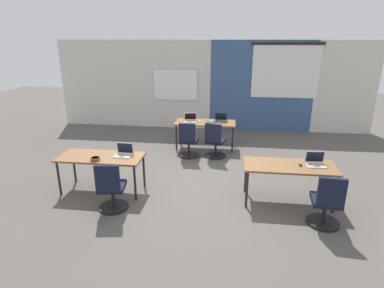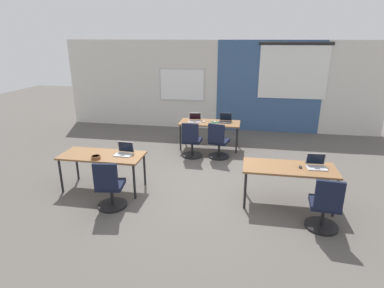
% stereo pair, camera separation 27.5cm
% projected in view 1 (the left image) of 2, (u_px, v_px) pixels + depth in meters
% --- Properties ---
extents(ground_plane, '(24.00, 24.00, 0.00)m').
position_uv_depth(ground_plane, '(196.00, 182.00, 6.60)').
color(ground_plane, '#56514C').
extents(back_wall_assembly, '(10.00, 0.27, 2.80)m').
position_uv_depth(back_wall_assembly, '(213.00, 85.00, 10.09)').
color(back_wall_assembly, silver).
rests_on(back_wall_assembly, ground).
extents(desk_near_left, '(1.60, 0.70, 0.72)m').
position_uv_depth(desk_near_left, '(101.00, 159.00, 6.04)').
color(desk_near_left, brown).
rests_on(desk_near_left, ground).
extents(desk_near_right, '(1.60, 0.70, 0.72)m').
position_uv_depth(desk_near_right, '(289.00, 168.00, 5.62)').
color(desk_near_right, brown).
rests_on(desk_near_right, ground).
extents(desk_far_center, '(1.60, 0.70, 0.72)m').
position_uv_depth(desk_far_center, '(205.00, 124.00, 8.46)').
color(desk_far_center, brown).
rests_on(desk_far_center, ground).
extents(laptop_near_right_end, '(0.34, 0.29, 0.23)m').
position_uv_depth(laptop_near_right_end, '(316.00, 162.00, 5.59)').
color(laptop_near_right_end, '#B7B7BC').
rests_on(laptop_near_right_end, desk_near_right).
extents(mouse_near_right_end, '(0.06, 0.10, 0.03)m').
position_uv_depth(mouse_near_right_end, '(300.00, 165.00, 5.57)').
color(mouse_near_right_end, black).
rests_on(mouse_near_right_end, desk_near_right).
extents(chair_near_right_end, '(0.52, 0.56, 0.92)m').
position_uv_depth(chair_near_right_end, '(326.00, 205.00, 4.95)').
color(chair_near_right_end, black).
rests_on(chair_near_right_end, ground).
extents(laptop_far_right, '(0.35, 0.30, 0.23)m').
position_uv_depth(laptop_far_right, '(221.00, 120.00, 8.46)').
color(laptop_far_right, '#333338').
rests_on(laptop_far_right, desk_far_center).
extents(mousepad_far_right, '(0.22, 0.19, 0.00)m').
position_uv_depth(mousepad_far_right, '(210.00, 122.00, 8.42)').
color(mousepad_far_right, '#23512D').
rests_on(mousepad_far_right, desk_far_center).
extents(mouse_far_right, '(0.07, 0.11, 0.03)m').
position_uv_depth(mouse_far_right, '(210.00, 121.00, 8.42)').
color(mouse_far_right, silver).
rests_on(mouse_far_right, mousepad_far_right).
extents(chair_far_right, '(0.53, 0.58, 0.92)m').
position_uv_depth(chair_far_right, '(215.00, 143.00, 7.82)').
color(chair_far_right, black).
rests_on(chair_far_right, ground).
extents(laptop_far_left, '(0.37, 0.36, 0.22)m').
position_uv_depth(laptop_far_left, '(190.00, 120.00, 8.48)').
color(laptop_far_left, silver).
rests_on(laptop_far_left, desk_far_center).
extents(mouse_far_left, '(0.09, 0.11, 0.03)m').
position_uv_depth(mouse_far_left, '(199.00, 121.00, 8.43)').
color(mouse_far_left, silver).
rests_on(mouse_far_left, desk_far_center).
extents(chair_far_left, '(0.52, 0.54, 0.92)m').
position_uv_depth(chair_far_left, '(188.00, 143.00, 7.86)').
color(chair_far_left, black).
rests_on(chair_far_left, ground).
extents(laptop_near_left_inner, '(0.34, 0.28, 0.24)m').
position_uv_depth(laptop_near_left_inner, '(124.00, 153.00, 6.03)').
color(laptop_near_left_inner, '#B7B7BC').
rests_on(laptop_near_left_inner, desk_near_left).
extents(chair_near_left_inner, '(0.52, 0.57, 0.92)m').
position_uv_depth(chair_near_left_inner, '(111.00, 191.00, 5.41)').
color(chair_near_left_inner, black).
rests_on(chair_near_left_inner, ground).
extents(snack_bowl, '(0.18, 0.18, 0.06)m').
position_uv_depth(snack_bowl, '(95.00, 159.00, 5.80)').
color(snack_bowl, brown).
rests_on(snack_bowl, desk_near_left).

